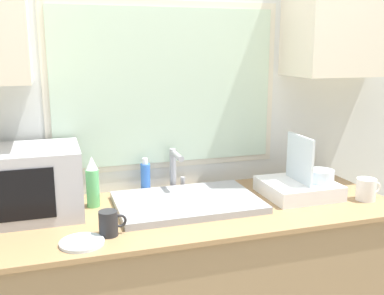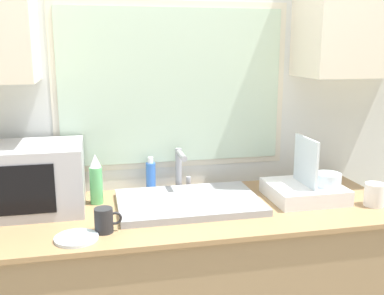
% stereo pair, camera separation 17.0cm
% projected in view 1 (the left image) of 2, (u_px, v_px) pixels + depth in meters
% --- Properties ---
extents(wall_back, '(6.00, 0.38, 2.60)m').
position_uv_depth(wall_back, '(166.00, 92.00, 2.16)').
color(wall_back, silver).
rests_on(wall_back, ground_plane).
extents(sink_basin, '(0.63, 0.42, 0.03)m').
position_uv_depth(sink_basin, '(187.00, 202.00, 2.00)').
color(sink_basin, '#9EA0A5').
rests_on(sink_basin, countertop).
extents(faucet, '(0.08, 0.17, 0.21)m').
position_uv_depth(faucet, '(175.00, 166.00, 2.18)').
color(faucet, '#99999E').
rests_on(faucet, countertop).
extents(microwave, '(0.43, 0.35, 0.29)m').
position_uv_depth(microwave, '(27.00, 182.00, 1.86)').
color(microwave, '#B2B2B7').
rests_on(microwave, countertop).
extents(dish_rack, '(0.33, 0.31, 0.29)m').
position_uv_depth(dish_rack, '(301.00, 185.00, 2.12)').
color(dish_rack, white).
rests_on(dish_rack, countertop).
extents(spray_bottle, '(0.06, 0.06, 0.23)m').
position_uv_depth(spray_bottle, '(93.00, 183.00, 1.97)').
color(spray_bottle, '#59B266').
rests_on(spray_bottle, countertop).
extents(soap_bottle, '(0.05, 0.05, 0.17)m').
position_uv_depth(soap_bottle, '(145.00, 177.00, 2.16)').
color(soap_bottle, blue).
rests_on(soap_bottle, countertop).
extents(mug_near_sink, '(0.11, 0.07, 0.10)m').
position_uv_depth(mug_near_sink, '(109.00, 223.00, 1.67)').
color(mug_near_sink, '#262628').
rests_on(mug_near_sink, countertop).
extents(mug_by_rack, '(0.12, 0.09, 0.10)m').
position_uv_depth(mug_by_rack, '(366.00, 189.00, 2.06)').
color(mug_by_rack, white).
rests_on(mug_by_rack, countertop).
extents(small_plate, '(0.16, 0.16, 0.01)m').
position_uv_depth(small_plate, '(82.00, 243.00, 1.61)').
color(small_plate, silver).
rests_on(small_plate, countertop).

